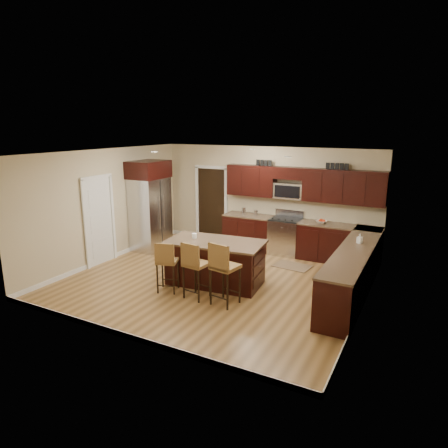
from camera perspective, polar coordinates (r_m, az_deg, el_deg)
The scene contains 23 objects.
floor at distance 8.63m, azimuth -1.16°, elevation -8.08°, with size 6.00×6.00×0.00m, color olive.
ceiling at distance 8.01m, azimuth -1.26°, elevation 10.12°, with size 6.00×6.00×0.00m, color silver.
wall_back at distance 10.65m, azimuth 6.00°, elevation 3.69°, with size 6.00×6.00×0.00m, color #C2B28C.
wall_left at distance 9.99m, azimuth -16.44°, elevation 2.51°, with size 5.50×5.50×0.00m, color #C2B28C.
wall_right at distance 7.29m, azimuth 19.89°, elevation -1.89°, with size 5.50×5.50×0.00m, color #C2B28C.
base_cabinets at distance 9.10m, azimuth 13.92°, elevation -4.23°, with size 4.02×3.96×0.92m.
upper_cabinets at distance 10.08m, azimuth 11.25°, elevation 5.74°, with size 4.00×0.33×0.80m.
range at distance 10.34m, azimuth 8.75°, elevation -1.70°, with size 0.76×0.64×1.11m.
microwave at distance 10.24m, azimuth 9.28°, elevation 4.70°, with size 0.76×0.31×0.40m, color silver.
doorway at distance 11.40m, azimuth -1.78°, elevation 2.81°, with size 0.85×0.03×2.06m, color black.
pantry_door at distance 9.84m, azimuth -17.44°, elevation 0.29°, with size 0.03×0.80×2.04m, color white.
letter_decor at distance 10.07m, azimuth 10.59°, elevation 8.37°, with size 2.20×0.03×0.15m, color black, non-canonical shape.
island at distance 8.34m, azimuth -1.26°, elevation -5.69°, with size 2.09×1.26×0.92m.
stool_left at distance 7.93m, azimuth -8.22°, elevation -5.27°, with size 0.49×0.49×1.03m.
stool_mid at distance 7.56m, azimuth -4.26°, elevation -5.70°, with size 0.46×0.46×1.12m.
stool_right at distance 7.25m, azimuth -0.16°, elevation -6.11°, with size 0.51×0.51×1.20m.
refrigerator at distance 10.63m, azimuth -10.54°, elevation 2.69°, with size 0.79×1.01×2.35m.
floor_mat at distance 9.58m, azimuth 9.72°, elevation -5.94°, with size 0.84×0.56×0.01m, color brown.
fruit_bowl at distance 9.98m, azimuth 13.77°, elevation 0.32°, with size 0.26×0.26×0.06m, color silver.
soap_bottle at distance 8.48m, azimuth 18.82°, elevation -1.97°, with size 0.09×0.09×0.19m, color #B2B2B2.
canister_tall at distance 10.64m, azimuth 2.83°, elevation 1.88°, with size 0.12×0.12×0.18m, color silver.
canister_short at distance 10.51m, azimuth 4.59°, elevation 1.59°, with size 0.11×0.11×0.14m, color silver.
island_jar at distance 8.42m, azimuth -4.26°, elevation -1.68°, with size 0.10×0.10×0.10m, color white.
Camera 1 is at (3.89, -6.99, 3.24)m, focal length 32.00 mm.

